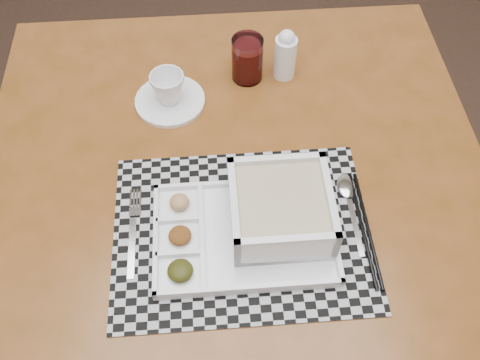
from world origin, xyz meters
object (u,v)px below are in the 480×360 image
object	(u,v)px
cup	(168,88)
juice_glass	(247,60)
creamer_bottle	(285,54)
serving_tray	(269,217)
dining_table	(236,199)

from	to	relation	value
cup	juice_glass	distance (m)	0.18
juice_glass	creamer_bottle	world-z (taller)	creamer_bottle
cup	juice_glass	xyz separation A→B (m)	(0.16, 0.08, 0.00)
serving_tray	creamer_bottle	bearing A→B (deg)	84.15
dining_table	juice_glass	bearing A→B (deg)	85.98
serving_tray	dining_table	bearing A→B (deg)	118.56
cup	juice_glass	size ratio (longest dim) A/B	0.70
creamer_bottle	juice_glass	bearing A→B (deg)	-173.90
dining_table	cup	distance (m)	0.27
serving_tray	juice_glass	distance (m)	0.39
serving_tray	cup	bearing A→B (deg)	123.92
cup	creamer_bottle	distance (m)	0.26
juice_glass	dining_table	bearing A→B (deg)	-94.02
dining_table	creamer_bottle	size ratio (longest dim) A/B	8.97
serving_tray	juice_glass	xyz separation A→B (m)	(-0.04, 0.39, 0.01)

